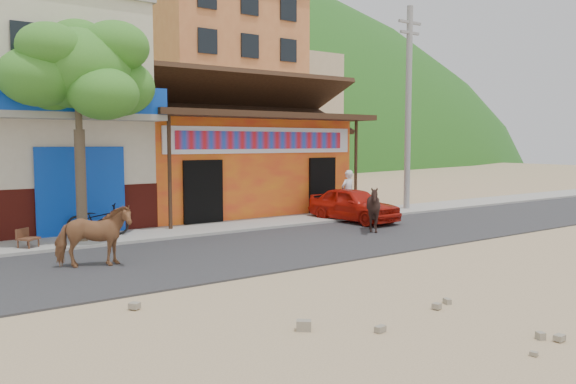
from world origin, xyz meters
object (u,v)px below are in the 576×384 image
Objects in this scene: cafe_chair_right at (28,230)px; utility_pole at (408,109)px; cow_tan at (93,236)px; scooter at (98,220)px; cow_dark at (374,209)px; pedestrian at (348,193)px; red_car at (354,204)px; tree at (79,129)px.

utility_pole is at bearing -36.19° from cafe_chair_right.
scooter is (1.18, 3.73, -0.15)m from cow_tan.
pedestrian is (1.61, 3.05, 0.19)m from cow_dark.
utility_pole is at bearing -59.26° from cow_tan.
pedestrian reaches higher than scooter.
pedestrian is (8.86, -0.65, 0.37)m from scooter.
cafe_chair_right is at bearing -113.23° from cow_dark.
scooter is (-8.28, 1.63, -0.06)m from red_car.
red_car is at bearing -162.99° from utility_pole.
scooter is at bearing -14.65° from cafe_chair_right.
cafe_chair_right is at bearing 169.93° from red_car.
red_car is at bearing -60.58° from cow_tan.
cow_tan is at bearing -100.63° from tree.
tree is 9.71m from pedestrian.
scooter and cafe_chair_right have the same top height.
tree is at bearing -117.52° from cow_dark.
pedestrian is at bearing -176.28° from utility_pole.
utility_pole is 14.64m from cafe_chair_right.
pedestrian is (10.05, 3.09, 0.22)m from cow_tan.
cafe_chair_right is at bearing 32.74° from cow_tan.
cow_tan reaches higher than red_car.
scooter is 2.18m from cafe_chair_right.
cow_dark is at bearing -91.83° from scooter.
cafe_chair_right is (-14.20, -0.43, -3.55)m from utility_pole.
scooter is at bearing 46.34° from tree.
cow_tan is 8.44m from cow_dark.
tree is 2.92m from cafe_chair_right.
utility_pole is 14.20m from cow_tan.
red_car is 2.03× the size of scooter.
scooter is at bearing -123.19° from cow_dark.
cow_tan is at bearing -173.25° from red_car.
tree is 0.75× the size of utility_pole.
cafe_chair_right is at bearing -5.93° from pedestrian.
red_car is 8.44m from scooter.
pedestrian is at bearing -0.10° from tree.
tree is 2.69m from scooter.
cow_tan is 1.14× the size of cow_dark.
cafe_chair_right is (-0.82, 2.87, -0.15)m from cow_tan.
pedestrian is (0.59, 0.98, 0.31)m from red_car.
utility_pole reaches higher than scooter.
tree is 3.71× the size of cow_tan.
pedestrian is 1.83× the size of cafe_chair_right.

